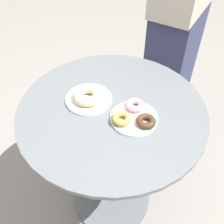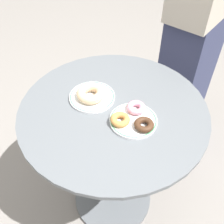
# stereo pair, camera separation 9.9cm
# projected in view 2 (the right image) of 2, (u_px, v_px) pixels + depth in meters

# --- Properties ---
(ground_plane) EXTENTS (7.00, 7.00, 0.02)m
(ground_plane) POSITION_uv_depth(u_px,v_px,m) (113.00, 198.00, 1.57)
(ground_plane) COLOR gray
(cafe_table) EXTENTS (0.74, 0.74, 0.75)m
(cafe_table) POSITION_uv_depth(u_px,v_px,m) (113.00, 148.00, 1.22)
(cafe_table) COLOR #565B60
(cafe_table) RESTS_ON ground
(plate_left) EXTENTS (0.19, 0.19, 0.01)m
(plate_left) POSITION_uv_depth(u_px,v_px,m) (92.00, 97.00, 1.07)
(plate_left) COLOR white
(plate_left) RESTS_ON cafe_table
(plate_right) EXTENTS (0.18, 0.18, 0.01)m
(plate_right) POSITION_uv_depth(u_px,v_px,m) (133.00, 120.00, 0.98)
(plate_right) COLOR white
(plate_right) RESTS_ON cafe_table
(donut_glazed) EXTENTS (0.16, 0.16, 0.04)m
(donut_glazed) POSITION_uv_depth(u_px,v_px,m) (91.00, 93.00, 1.05)
(donut_glazed) COLOR #E0B789
(donut_glazed) RESTS_ON plate_left
(donut_chocolate) EXTENTS (0.09, 0.09, 0.02)m
(donut_chocolate) POSITION_uv_depth(u_px,v_px,m) (144.00, 125.00, 0.94)
(donut_chocolate) COLOR #422819
(donut_chocolate) RESTS_ON plate_right
(donut_pink_frosted) EXTENTS (0.09, 0.09, 0.02)m
(donut_pink_frosted) POSITION_uv_depth(u_px,v_px,m) (136.00, 108.00, 1.00)
(donut_pink_frosted) COLOR pink
(donut_pink_frosted) RESTS_ON plate_right
(donut_old_fashioned) EXTENTS (0.10, 0.10, 0.02)m
(donut_old_fashioned) POSITION_uv_depth(u_px,v_px,m) (120.00, 120.00, 0.96)
(donut_old_fashioned) COLOR #BC7F42
(donut_old_fashioned) RESTS_ON plate_right
(person_figure) EXTENTS (0.31, 0.46, 1.64)m
(person_figure) POSITION_uv_depth(u_px,v_px,m) (199.00, 24.00, 1.38)
(person_figure) COLOR #2D3351
(person_figure) RESTS_ON ground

